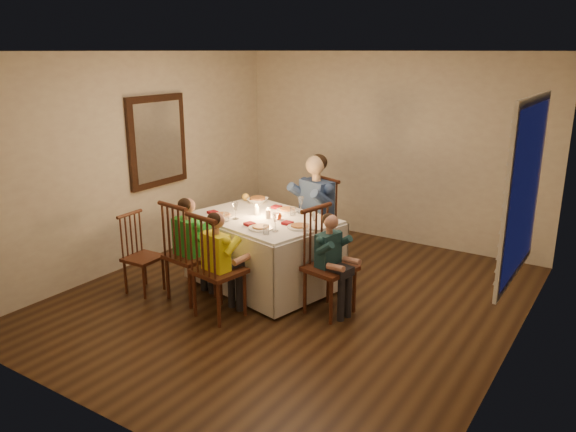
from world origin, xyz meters
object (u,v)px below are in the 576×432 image
Objects in this scene: chair_end at (329,312)px; chair_extra at (146,291)px; chair_adult at (314,265)px; chair_near_left at (192,298)px; adult at (314,265)px; child_green at (192,298)px; dining_table at (263,237)px; child_yellow at (220,315)px; child_teal at (329,312)px; serving_bowl at (258,200)px; chair_near_right at (220,315)px.

chair_extra is at bearing 119.54° from chair_end.
chair_near_left is at bearing -92.69° from chair_adult.
adult is 1.69m from child_green.
child_green is at bearing -76.87° from chair_extra.
adult reaches higher than child_green.
child_yellow is at bearing -71.73° from dining_table.
child_yellow is at bearing -74.16° from chair_adult.
chair_extra is 0.85× the size of child_teal.
child_green is (0.56, 0.15, 0.00)m from chair_extra.
adult is at bearing 48.48° from chair_end.
adult is 1.73m from child_yellow.
adult reaches higher than chair_adult.
serving_bowl is (-0.59, -0.38, 0.84)m from adult.
child_green is (-0.44, -0.74, -0.58)m from dining_table.
child_yellow is 1.12m from child_teal.
adult is 1.34m from child_teal.
chair_near_right is 4.62× the size of serving_bowl.
chair_near_left is 1.00× the size of chair_end.
chair_near_left is at bearing 120.74° from chair_end.
serving_bowl is at bearing 75.05° from child_teal.
child_teal is at bearing -0.54° from dining_table.
chair_end is (0.81, -1.06, 0.00)m from chair_adult.
child_green is (-0.53, 0.16, 0.00)m from chair_near_right.
chair_adult is 1.34m from chair_end.
child_green is (0.00, 0.00, 0.00)m from chair_near_left.
chair_near_left is 4.62× the size of serving_bowl.
serving_bowl is at bearing 144.14° from dining_table.
dining_table is 1.59× the size of chair_near_left.
adult is at bearing 48.48° from child_teal.
child_teal is at bearing -33.83° from chair_adult.
chair_near_left reaches higher than child_teal.
child_teal is at bearing -168.75° from chair_end.
chair_adult is at bearing -83.97° from chair_near_right.
child_green is at bearing -91.64° from serving_bowl.
chair_extra is at bearing 8.78° from child_yellow.
serving_bowl is at bearing -128.45° from chair_adult.
chair_near_left is 1.00× the size of chair_near_right.
child_teal is at bearing -134.46° from chair_near_right.
chair_near_right is 1.67m from serving_bowl.
chair_end is 1.34m from adult.
chair_adult is 4.62× the size of serving_bowl.
chair_end is at bearing -0.54° from dining_table.
serving_bowl is (-1.40, 0.69, 0.84)m from child_teal.
chair_near_left is 0.00m from child_green.
child_green is 0.55m from child_yellow.
dining_table reaches higher than adult.
adult is at bearing -83.97° from chair_near_right.
dining_table is 1.60× the size of child_yellow.
chair_near_right is at bearing 137.67° from child_teal.
chair_end is 1.77m from serving_bowl.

